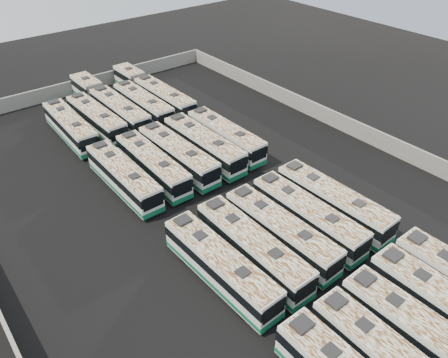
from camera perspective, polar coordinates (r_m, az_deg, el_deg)
ground at (r=45.39m, az=0.02°, el=-3.35°), size 140.00×140.00×0.00m
perimeter_wall at (r=44.72m, az=0.02°, el=-2.24°), size 45.20×73.20×2.20m
bus_front_center at (r=34.96m, az=24.80°, el=-18.45°), size 2.90×12.70×3.57m
bus_midfront_far_left at (r=36.48m, az=-0.46°, el=-11.30°), size 2.90×12.41×3.48m
bus_midfront_left at (r=37.98m, az=3.72°, el=-9.01°), size 2.78×12.62×3.55m
bus_midfront_center at (r=39.82m, az=7.42°, el=-6.86°), size 2.83×12.38×3.48m
bus_midfront_right at (r=41.87m, az=10.84°, el=-4.79°), size 2.70×12.44×3.50m
bus_midfront_far_right at (r=44.05m, az=14.04°, el=-2.95°), size 2.93×12.71×3.57m
bus_midback_far_left at (r=47.61m, az=-12.99°, el=0.31°), size 2.63×12.29×3.46m
bus_midback_left at (r=48.92m, az=-9.31°, el=1.83°), size 2.79×12.31×3.46m
bus_midback_center at (r=50.22m, az=-6.03°, el=3.13°), size 2.90×12.62×3.54m
bus_midback_right at (r=51.85m, az=-2.66°, el=4.45°), size 2.87×12.81×3.60m
bus_midback_far_right at (r=53.79m, az=0.19°, el=5.61°), size 2.67×12.30×3.46m
bus_back_far_left at (r=59.25m, az=-19.40°, el=6.45°), size 2.88×12.35×3.46m
bus_back_left at (r=60.27m, az=-16.30°, el=7.56°), size 2.93×12.39×3.47m
bus_back_center at (r=64.18m, az=-14.86°, el=9.55°), size 2.77×19.59×3.55m
bus_back_right at (r=62.68m, az=-10.49°, el=9.49°), size 2.63×12.35×3.48m
bus_back_far_right at (r=66.79m, az=-9.33°, el=11.25°), size 2.82×19.22×3.48m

